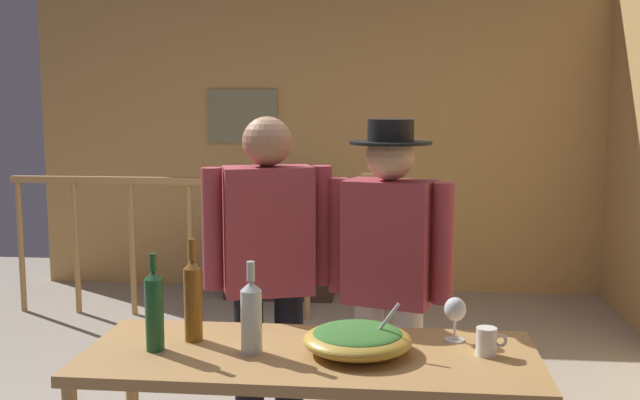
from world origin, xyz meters
TOP-DOWN VIEW (x-y plane):
  - back_wall at (0.00, 3.02)m, footprint 4.92×0.10m
  - framed_picture at (-0.64, 2.96)m, footprint 0.60×0.03m
  - stair_railing at (-0.43, 2.01)m, footprint 2.77×0.10m
  - tv_console at (-0.28, 2.67)m, footprint 0.90×0.40m
  - flat_screen_tv at (-0.28, 2.64)m, footprint 0.58×0.12m
  - serving_table at (0.40, -0.90)m, footprint 1.60×0.64m
  - salad_bowl at (0.56, -0.89)m, footprint 0.38×0.38m
  - wine_glass at (0.91, -0.72)m, footprint 0.08×0.08m
  - wine_bottle_green at (-0.15, -0.94)m, footprint 0.07×0.07m
  - wine_bottle_amber at (-0.04, -0.82)m, footprint 0.07×0.07m
  - wine_bottle_clear at (0.19, -0.93)m, footprint 0.07×0.07m
  - mug_white at (1.01, -0.87)m, footprint 0.11×0.07m
  - person_standing_left at (0.13, -0.22)m, footprint 0.55×0.33m
  - person_standing_right at (0.66, -0.22)m, footprint 0.54×0.35m

SIDE VIEW (x-z plane):
  - tv_console at x=-0.28m, z-range 0.00..0.51m
  - stair_railing at x=-0.43m, z-range 0.12..1.23m
  - serving_table at x=0.40m, z-range 0.30..1.06m
  - flat_screen_tv at x=-0.28m, z-range 0.55..0.96m
  - mug_white at x=1.01m, z-range 0.76..0.86m
  - salad_bowl at x=0.56m, z-range 0.71..0.91m
  - wine_glass at x=0.91m, z-range 0.79..0.95m
  - wine_bottle_clear at x=0.19m, z-range 0.73..1.06m
  - wine_bottle_green at x=-0.15m, z-range 0.73..1.08m
  - person_standing_right at x=0.66m, z-range 0.13..1.69m
  - wine_bottle_amber at x=-0.04m, z-range 0.73..1.11m
  - person_standing_left at x=0.13m, z-range 0.14..1.71m
  - back_wall at x=0.00m, z-range 0.00..2.67m
  - framed_picture at x=-0.64m, z-range 1.27..1.73m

